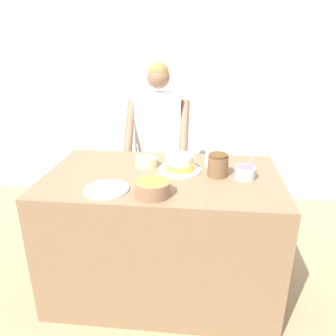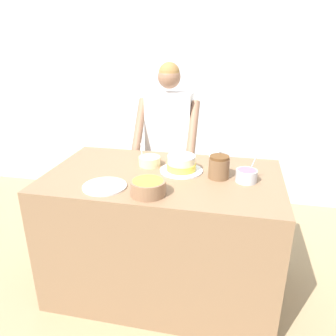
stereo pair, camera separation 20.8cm
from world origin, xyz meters
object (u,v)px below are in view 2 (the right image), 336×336
(person_baker, at_px, (169,137))
(stoneware_jar, at_px, (219,167))
(drinking_glass, at_px, (214,159))
(ceramic_plate, at_px, (105,186))
(frosting_bowl_orange, at_px, (148,187))
(frosting_bowl_white, at_px, (150,161))
(frosting_bowl_purple, at_px, (246,175))
(cake, at_px, (181,164))

(person_baker, bearing_deg, stoneware_jar, -56.53)
(drinking_glass, bearing_deg, ceramic_plate, -142.89)
(ceramic_plate, distance_m, stoneware_jar, 0.72)
(frosting_bowl_orange, xyz_separation_m, stoneware_jar, (0.38, 0.33, 0.03))
(person_baker, relative_size, ceramic_plate, 5.86)
(stoneware_jar, bearing_deg, frosting_bowl_white, 166.23)
(person_baker, relative_size, drinking_glass, 12.97)
(frosting_bowl_purple, xyz_separation_m, stoneware_jar, (-0.17, 0.02, 0.03))
(person_baker, relative_size, frosting_bowl_purple, 9.54)
(person_baker, relative_size, frosting_bowl_orange, 7.59)
(frosting_bowl_white, height_order, stoneware_jar, frosting_bowl_white)
(person_baker, bearing_deg, frosting_bowl_orange, -84.44)
(frosting_bowl_white, height_order, ceramic_plate, frosting_bowl_white)
(frosting_bowl_white, relative_size, stoneware_jar, 1.09)
(cake, height_order, ceramic_plate, cake)
(frosting_bowl_purple, distance_m, drinking_glass, 0.29)
(stoneware_jar, bearing_deg, frosting_bowl_purple, -8.01)
(ceramic_plate, bearing_deg, frosting_bowl_white, 67.67)
(frosting_bowl_orange, distance_m, drinking_glass, 0.60)
(frosting_bowl_purple, bearing_deg, stoneware_jar, 171.99)
(frosting_bowl_white, bearing_deg, stoneware_jar, -13.77)
(drinking_glass, bearing_deg, cake, -151.08)
(ceramic_plate, bearing_deg, frosting_bowl_orange, -7.56)
(drinking_glass, bearing_deg, frosting_bowl_white, -173.11)
(cake, distance_m, frosting_bowl_orange, 0.41)
(person_baker, distance_m, frosting_bowl_purple, 0.99)
(frosting_bowl_orange, bearing_deg, frosting_bowl_white, 104.18)
(cake, distance_m, frosting_bowl_purple, 0.43)
(person_baker, distance_m, frosting_bowl_orange, 1.06)
(frosting_bowl_orange, distance_m, frosting_bowl_purple, 0.63)
(person_baker, height_order, frosting_bowl_purple, person_baker)
(ceramic_plate, xyz_separation_m, stoneware_jar, (0.66, 0.29, 0.07))
(person_baker, distance_m, frosting_bowl_white, 0.60)
(frosting_bowl_purple, xyz_separation_m, drinking_glass, (-0.22, 0.20, 0.02))
(frosting_bowl_white, relative_size, drinking_glass, 1.35)
(frosting_bowl_orange, height_order, frosting_bowl_purple, frosting_bowl_purple)
(person_baker, height_order, cake, person_baker)
(ceramic_plate, bearing_deg, frosting_bowl_purple, 17.75)
(frosting_bowl_purple, distance_m, ceramic_plate, 0.87)
(ceramic_plate, height_order, stoneware_jar, stoneware_jar)
(cake, distance_m, stoneware_jar, 0.26)
(frosting_bowl_purple, distance_m, frosting_bowl_white, 0.68)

